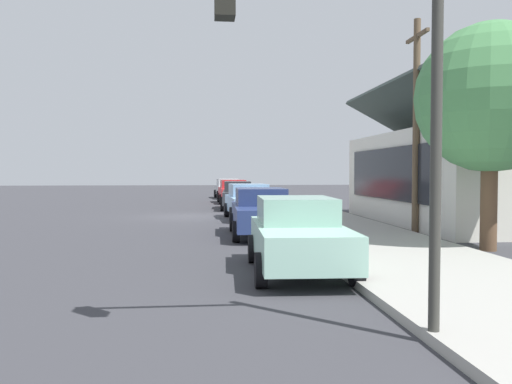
{
  "coord_description": "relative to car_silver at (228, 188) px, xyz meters",
  "views": [
    {
      "loc": [
        25.42,
        0.75,
        2.15
      ],
      "look_at": [
        -2.76,
        3.54,
        1.06
      ],
      "focal_mm": 36.87,
      "sensor_mm": 36.0,
      "label": 1
    }
  ],
  "objects": [
    {
      "name": "car_charcoal",
      "position": [
        12.58,
        -0.01,
        -0.0
      ],
      "size": [
        4.57,
        2.09,
        1.59
      ],
      "rotation": [
        0.0,
        0.0,
        -0.05
      ],
      "color": "#2D3035",
      "rests_on": "ground"
    },
    {
      "name": "ground_plane",
      "position": [
        17.36,
        -2.68,
        -0.82
      ],
      "size": [
        120.0,
        120.0,
        0.0
      ],
      "primitive_type": "plane",
      "color": "#38383D"
    },
    {
      "name": "car_cherry",
      "position": [
        6.58,
        0.07,
        0.0
      ],
      "size": [
        4.49,
        2.19,
        1.59
      ],
      "rotation": [
        0.0,
        0.0,
        0.03
      ],
      "color": "red",
      "rests_on": "ground"
    },
    {
      "name": "storefront_building",
      "position": [
        21.79,
        9.31,
        1.22
      ],
      "size": [
        12.32,
        7.67,
        5.86
      ],
      "color": "silver",
      "rests_on": "ground"
    },
    {
      "name": "car_navy",
      "position": [
        25.26,
        -0.01,
        0.0
      ],
      "size": [
        4.87,
        2.14,
        1.59
      ],
      "rotation": [
        0.0,
        0.0,
        -0.02
      ],
      "color": "navy",
      "rests_on": "ground"
    },
    {
      "name": "car_skyblue",
      "position": [
        19.03,
        0.11,
        0.0
      ],
      "size": [
        4.6,
        2.21,
        1.59
      ],
      "rotation": [
        0.0,
        0.0,
        0.05
      ],
      "color": "#8CB7E0",
      "rests_on": "ground"
    },
    {
      "name": "traffic_light_main",
      "position": [
        36.53,
        -0.14,
        2.68
      ],
      "size": [
        0.37,
        2.79,
        5.2
      ],
      "color": "#383833",
      "rests_on": "ground"
    },
    {
      "name": "shade_tree",
      "position": [
        29.22,
        5.78,
        3.31
      ],
      "size": [
        4.03,
        4.03,
        6.16
      ],
      "color": "brown",
      "rests_on": "ground"
    },
    {
      "name": "car_silver",
      "position": [
        0.0,
        0.0,
        0.0
      ],
      "size": [
        4.57,
        2.25,
        1.59
      ],
      "rotation": [
        0.0,
        0.0,
        0.06
      ],
      "color": "silver",
      "rests_on": "ground"
    },
    {
      "name": "sidewalk_curb",
      "position": [
        17.36,
        2.92,
        -0.74
      ],
      "size": [
        60.0,
        4.2,
        0.16
      ],
      "primitive_type": "cube",
      "color": "#A3A099",
      "rests_on": "ground"
    },
    {
      "name": "utility_pole_wooden",
      "position": [
        24.85,
        5.52,
        3.11
      ],
      "size": [
        1.8,
        0.24,
        7.5
      ],
      "color": "brown",
      "rests_on": "ground"
    },
    {
      "name": "fire_hydrant_red",
      "position": [
        5.75,
        1.52,
        -0.32
      ],
      "size": [
        0.22,
        0.22,
        0.71
      ],
      "color": "red",
      "rests_on": "sidewalk_curb"
    },
    {
      "name": "car_seafoam",
      "position": [
        31.76,
        0.06,
        -0.0
      ],
      "size": [
        4.44,
        2.14,
        1.59
      ],
      "rotation": [
        0.0,
        0.0,
        -0.04
      ],
      "color": "#9ED1BC",
      "rests_on": "ground"
    }
  ]
}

